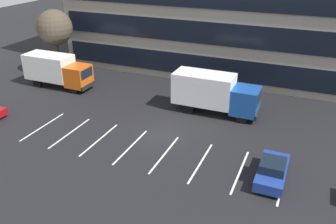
{
  "coord_description": "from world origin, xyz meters",
  "views": [
    {
      "loc": [
        10.37,
        -23.16,
        14.12
      ],
      "look_at": [
        -0.03,
        1.46,
        1.4
      ],
      "focal_mm": 38.38,
      "sensor_mm": 36.0,
      "label": 1
    }
  ],
  "objects_px": {
    "box_truck_orange": "(57,69)",
    "sedan_navy": "(272,171)",
    "box_truck_blue": "(214,92)",
    "bare_tree": "(55,28)"
  },
  "relations": [
    {
      "from": "box_truck_blue",
      "to": "box_truck_orange",
      "type": "bearing_deg",
      "value": -179.46
    },
    {
      "from": "box_truck_orange",
      "to": "sedan_navy",
      "type": "bearing_deg",
      "value": -19.29
    },
    {
      "from": "bare_tree",
      "to": "box_truck_blue",
      "type": "bearing_deg",
      "value": -9.59
    },
    {
      "from": "box_truck_blue",
      "to": "sedan_navy",
      "type": "xyz_separation_m",
      "value": [
        6.42,
        -8.41,
        -1.31
      ]
    },
    {
      "from": "bare_tree",
      "to": "box_truck_orange",
      "type": "bearing_deg",
      "value": -54.29
    },
    {
      "from": "box_truck_blue",
      "to": "sedan_navy",
      "type": "bearing_deg",
      "value": -52.65
    },
    {
      "from": "box_truck_blue",
      "to": "sedan_navy",
      "type": "relative_size",
      "value": 1.84
    },
    {
      "from": "bare_tree",
      "to": "sedan_navy",
      "type": "bearing_deg",
      "value": -24.23
    },
    {
      "from": "sedan_navy",
      "to": "bare_tree",
      "type": "relative_size",
      "value": 0.57
    },
    {
      "from": "box_truck_orange",
      "to": "sedan_navy",
      "type": "distance_m",
      "value": 25.0
    }
  ]
}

